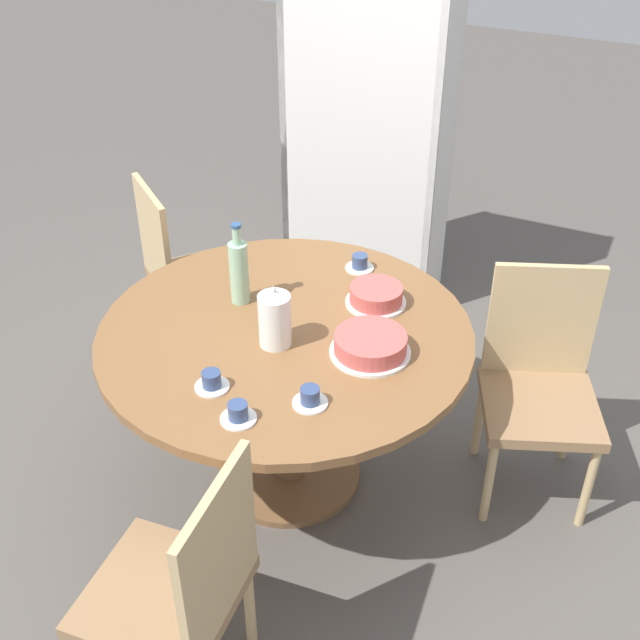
{
  "coord_description": "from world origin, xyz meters",
  "views": [
    {
      "loc": [
        1.1,
        -2.04,
        2.36
      ],
      "look_at": [
        0.0,
        0.29,
        0.58
      ],
      "focal_mm": 45.0,
      "sensor_mm": 36.0,
      "label": 1
    }
  ],
  "objects": [
    {
      "name": "chair_c",
      "position": [
        0.85,
        0.41,
        0.47
      ],
      "size": [
        0.54,
        0.54,
        0.9
      ],
      "rotation": [
        0.0,
        0.0,
        6.66
      ],
      "color": "tan",
      "rests_on": "ground_plane"
    },
    {
      "name": "bookshelf",
      "position": [
        -0.29,
        1.43,
        0.86
      ],
      "size": [
        0.81,
        0.28,
        1.72
      ],
      "rotation": [
        0.0,
        0.0,
        3.14
      ],
      "color": "silver",
      "rests_on": "ground_plane"
    },
    {
      "name": "cake_main",
      "position": [
        0.33,
        -0.0,
        0.76
      ],
      "size": [
        0.28,
        0.28,
        0.07
      ],
      "color": "white",
      "rests_on": "dining_table"
    },
    {
      "name": "dining_table",
      "position": [
        0.0,
        0.0,
        0.58
      ],
      "size": [
        1.34,
        1.34,
        0.72
      ],
      "color": "brown",
      "rests_on": "ground_plane"
    },
    {
      "name": "coffee_pot",
      "position": [
        0.01,
        -0.09,
        0.82
      ],
      "size": [
        0.11,
        0.11,
        0.23
      ],
      "color": "white",
      "rests_on": "dining_table"
    },
    {
      "name": "cup_a",
      "position": [
        0.26,
        -0.32,
        0.74
      ],
      "size": [
        0.11,
        0.11,
        0.06
      ],
      "color": "white",
      "rests_on": "dining_table"
    },
    {
      "name": "cup_d",
      "position": [
        -0.06,
        -0.39,
        0.74
      ],
      "size": [
        0.11,
        0.11,
        0.06
      ],
      "color": "white",
      "rests_on": "dining_table"
    },
    {
      "name": "cake_second",
      "position": [
        0.23,
        0.29,
        0.75
      ],
      "size": [
        0.23,
        0.23,
        0.07
      ],
      "color": "white",
      "rests_on": "dining_table"
    },
    {
      "name": "chair_a",
      "position": [
        -0.78,
        0.53,
        0.47
      ],
      "size": [
        0.59,
        0.59,
        0.9
      ],
      "rotation": [
        0.0,
        0.0,
        2.48
      ],
      "color": "tan",
      "rests_on": "ground_plane"
    },
    {
      "name": "water_bottle",
      "position": [
        -0.24,
        0.1,
        0.85
      ],
      "size": [
        0.07,
        0.07,
        0.32
      ],
      "color": "#99C6A3",
      "rests_on": "dining_table"
    },
    {
      "name": "ground_plane",
      "position": [
        0.0,
        0.0,
        0.0
      ],
      "size": [
        14.0,
        14.0,
        0.0
      ],
      "primitive_type": "plane",
      "color": "#56514C"
    },
    {
      "name": "chair_b",
      "position": [
        0.15,
        -0.93,
        0.47
      ],
      "size": [
        0.45,
        0.45,
        0.9
      ],
      "rotation": [
        0.0,
        0.0,
        4.8
      ],
      "color": "tan",
      "rests_on": "ground_plane"
    },
    {
      "name": "cup_b",
      "position": [
        0.09,
        -0.48,
        0.74
      ],
      "size": [
        0.11,
        0.11,
        0.06
      ],
      "color": "white",
      "rests_on": "dining_table"
    },
    {
      "name": "cup_c",
      "position": [
        0.07,
        0.5,
        0.74
      ],
      "size": [
        0.11,
        0.11,
        0.06
      ],
      "color": "white",
      "rests_on": "dining_table"
    }
  ]
}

